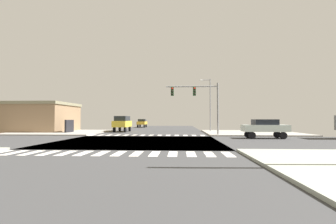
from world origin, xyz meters
TOP-DOWN VIEW (x-y plane):
  - ground at (0.00, 0.00)m, footprint 90.00×90.00m
  - sidewalk_corner_ne at (13.00, 12.00)m, footprint 12.00×12.00m
  - sidewalk_corner_nw at (-13.00, 12.00)m, footprint 12.00×12.00m
  - crosswalk_near at (-0.25, -7.30)m, footprint 13.50×2.00m
  - crosswalk_far at (-0.25, 7.30)m, footprint 13.50×2.00m
  - traffic_signal_mast at (5.59, 6.87)m, footprint 6.01×0.55m
  - street_lamp at (7.93, 15.49)m, footprint 1.78×0.32m
  - bank_building at (-19.85, 13.77)m, footprint 16.05×8.35m
  - sedan_farside_2 at (-5.00, 33.08)m, footprint 1.80×4.30m
  - sedan_queued_3 at (12.00, 3.50)m, footprint 4.30×1.80m
  - suv_leading_1 at (-5.00, 14.72)m, footprint 1.96×4.60m

SIDE VIEW (x-z plane):
  - ground at x=0.00m, z-range -0.05..0.00m
  - crosswalk_near at x=-0.25m, z-range 0.00..0.01m
  - crosswalk_far at x=-0.25m, z-range 0.00..0.01m
  - sidewalk_corner_ne at x=13.00m, z-range 0.00..0.14m
  - sidewalk_corner_nw at x=-13.00m, z-range 0.00..0.14m
  - sedan_farside_2 at x=-5.00m, z-range 0.18..2.06m
  - sedan_queued_3 at x=12.00m, z-range 0.18..2.06m
  - suv_leading_1 at x=-5.00m, z-range 0.22..2.56m
  - bank_building at x=-19.85m, z-range 0.01..4.32m
  - traffic_signal_mast at x=5.59m, z-range 1.43..7.48m
  - street_lamp at x=7.93m, z-range 0.78..8.69m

